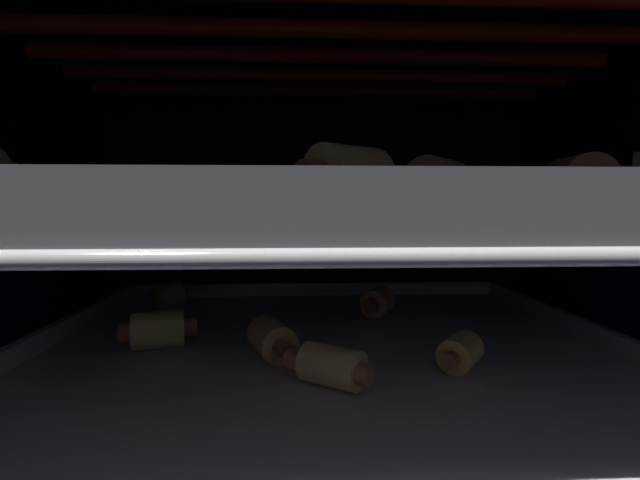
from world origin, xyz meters
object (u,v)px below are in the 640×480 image
(pig_in_blanket_lower_0, at_px, (168,295))
(pig_in_blanket_upper_9, at_px, (348,178))
(baking_tray_lower, at_px, (325,349))
(pig_in_blanket_upper_4, at_px, (323,193))
(oven_rack_lower, at_px, (325,358))
(pig_in_blanket_lower_1, at_px, (272,339))
(pig_in_blanket_lower_5, at_px, (159,329))
(pig_in_blanket_lower_4, at_px, (327,366))
(pig_in_blanket_upper_2, at_px, (126,194))
(heating_element, at_px, (326,56))
(pig_in_blanket_lower_2, at_px, (377,302))
(pig_in_blanket_upper_10, at_px, (439,183))
(pig_in_blanket_lower_3, at_px, (460,352))
(pig_in_blanket_upper_6, at_px, (539,188))
(pig_in_blanket_upper_3, at_px, (577,182))
(pig_in_blanket_upper_8, at_px, (621,190))
(pig_in_blanket_upper_7, at_px, (436,195))
(pig_in_blanket_upper_5, at_px, (192,191))
(baking_tray_upper, at_px, (325,213))
(oven_rack_upper, at_px, (325,225))

(pig_in_blanket_lower_0, height_order, pig_in_blanket_upper_9, pig_in_blanket_upper_9)
(baking_tray_lower, xyz_separation_m, pig_in_blanket_upper_4, (0.00, 0.11, 0.14))
(oven_rack_lower, bearing_deg, pig_in_blanket_lower_1, -155.64)
(pig_in_blanket_lower_5, bearing_deg, pig_in_blanket_upper_9, -49.94)
(pig_in_blanket_lower_4, distance_m, pig_in_blanket_upper_2, 0.28)
(heating_element, xyz_separation_m, baking_tray_lower, (0.00, 0.00, -0.24))
(baking_tray_lower, height_order, pig_in_blanket_lower_2, pig_in_blanket_lower_2)
(pig_in_blanket_upper_2, bearing_deg, pig_in_blanket_lower_2, 2.14)
(pig_in_blanket_lower_4, height_order, pig_in_blanket_upper_10, pig_in_blanket_upper_10)
(pig_in_blanket_lower_2, bearing_deg, pig_in_blanket_lower_4, -110.85)
(pig_in_blanket_lower_1, xyz_separation_m, pig_in_blanket_lower_2, (0.11, 0.12, 0.00))
(pig_in_blanket_lower_3, distance_m, pig_in_blanket_upper_4, 0.23)
(pig_in_blanket_upper_6, bearing_deg, pig_in_blanket_upper_2, 158.58)
(pig_in_blanket_upper_2, distance_m, pig_in_blanket_upper_3, 0.39)
(baking_tray_lower, xyz_separation_m, pig_in_blanket_lower_0, (-0.18, 0.15, 0.02))
(pig_in_blanket_upper_3, relative_size, pig_in_blanket_upper_9, 1.08)
(pig_in_blanket_upper_4, xyz_separation_m, pig_in_blanket_upper_6, (0.15, -0.16, 0.00))
(pig_in_blanket_lower_3, relative_size, pig_in_blanket_upper_8, 0.75)
(heating_element, distance_m, pig_in_blanket_lower_5, 0.27)
(pig_in_blanket_upper_7, bearing_deg, heating_element, -138.46)
(pig_in_blanket_lower_0, distance_m, pig_in_blanket_lower_2, 0.24)
(pig_in_blanket_upper_2, distance_m, pig_in_blanket_upper_9, 0.32)
(pig_in_blanket_upper_10, bearing_deg, pig_in_blanket_upper_8, 6.13)
(pig_in_blanket_upper_2, distance_m, pig_in_blanket_upper_5, 0.08)
(pig_in_blanket_upper_2, bearing_deg, pig_in_blanket_lower_4, -40.23)
(pig_in_blanket_lower_3, bearing_deg, pig_in_blanket_lower_0, 144.29)
(baking_tray_lower, relative_size, pig_in_blanket_upper_8, 7.82)
(pig_in_blanket_upper_10, bearing_deg, baking_tray_upper, 123.13)
(pig_in_blanket_lower_0, bearing_deg, heating_element, -39.45)
(pig_in_blanket_lower_1, xyz_separation_m, pig_in_blanket_upper_5, (-0.08, 0.07, 0.12))
(pig_in_blanket_lower_4, bearing_deg, pig_in_blanket_lower_2, 69.15)
(pig_in_blanket_lower_3, xyz_separation_m, pig_in_blanket_upper_6, (0.06, 0.00, 0.12))
(pig_in_blanket_lower_5, distance_m, pig_in_blanket_upper_3, 0.32)
(baking_tray_upper, bearing_deg, pig_in_blanket_upper_8, -23.78)
(pig_in_blanket_lower_2, bearing_deg, heating_element, -122.37)
(pig_in_blanket_lower_0, bearing_deg, pig_in_blanket_upper_7, -5.46)
(pig_in_blanket_lower_0, distance_m, pig_in_blanket_lower_5, 0.14)
(pig_in_blanket_upper_7, bearing_deg, oven_rack_upper, -138.46)
(pig_in_blanket_lower_5, bearing_deg, heating_element, -2.38)
(pig_in_blanket_upper_7, xyz_separation_m, pig_in_blanket_upper_10, (-0.07, -0.21, 0.00))
(pig_in_blanket_upper_10, bearing_deg, oven_rack_upper, 123.13)
(pig_in_blanket_lower_4, relative_size, pig_in_blanket_upper_6, 1.30)
(pig_in_blanket_upper_3, bearing_deg, pig_in_blanket_lower_0, 139.39)
(baking_tray_upper, relative_size, pig_in_blanket_upper_10, 8.85)
(pig_in_blanket_upper_2, height_order, pig_in_blanket_upper_5, pig_in_blanket_upper_5)
(pig_in_blanket_lower_3, height_order, pig_in_blanket_lower_5, pig_in_blanket_lower_5)
(oven_rack_lower, height_order, pig_in_blanket_lower_1, pig_in_blanket_lower_1)
(pig_in_blanket_upper_3, bearing_deg, pig_in_blanket_lower_2, 107.58)
(pig_in_blanket_upper_6, relative_size, pig_in_blanket_upper_7, 0.82)
(baking_tray_lower, height_order, pig_in_blanket_upper_6, pig_in_blanket_upper_6)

